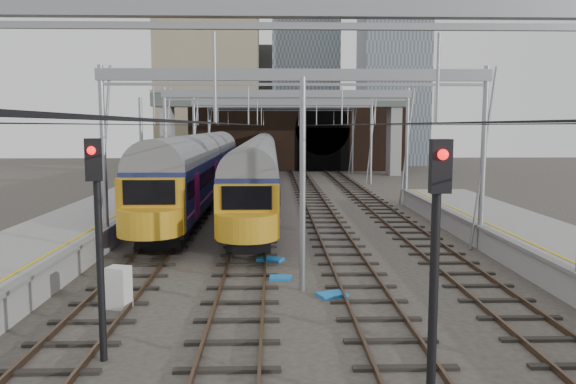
{
  "coord_description": "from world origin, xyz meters",
  "views": [
    {
      "loc": [
        -0.97,
        -16.17,
        5.45
      ],
      "look_at": [
        -0.27,
        9.65,
        2.4
      ],
      "focal_mm": 35.0,
      "sensor_mm": 36.0,
      "label": 1
    }
  ],
  "objects_px": {
    "signal_near_left": "(98,224)",
    "signal_near_centre": "(436,248)",
    "relay_cabinet": "(119,288)",
    "train_main": "(262,158)",
    "train_second": "(201,168)"
  },
  "relations": [
    {
      "from": "relay_cabinet",
      "to": "signal_near_centre",
      "type": "bearing_deg",
      "value": -25.67
    },
    {
      "from": "signal_near_left",
      "to": "signal_near_centre",
      "type": "relative_size",
      "value": 0.99
    },
    {
      "from": "relay_cabinet",
      "to": "train_main",
      "type": "bearing_deg",
      "value": 100.02
    },
    {
      "from": "train_main",
      "to": "signal_near_left",
      "type": "relative_size",
      "value": 11.92
    },
    {
      "from": "signal_near_left",
      "to": "relay_cabinet",
      "type": "relative_size",
      "value": 4.09
    },
    {
      "from": "signal_near_centre",
      "to": "signal_near_left",
      "type": "bearing_deg",
      "value": 153.94
    },
    {
      "from": "train_main",
      "to": "train_second",
      "type": "xyz_separation_m",
      "value": [
        -4.0,
        -13.4,
        0.12
      ]
    },
    {
      "from": "train_main",
      "to": "train_second",
      "type": "height_order",
      "value": "train_second"
    },
    {
      "from": "signal_near_left",
      "to": "relay_cabinet",
      "type": "height_order",
      "value": "signal_near_left"
    },
    {
      "from": "train_second",
      "to": "signal_near_centre",
      "type": "bearing_deg",
      "value": -74.91
    },
    {
      "from": "signal_near_centre",
      "to": "train_main",
      "type": "bearing_deg",
      "value": 91.2
    },
    {
      "from": "signal_near_centre",
      "to": "train_second",
      "type": "bearing_deg",
      "value": 101.02
    },
    {
      "from": "train_second",
      "to": "signal_near_left",
      "type": "xyz_separation_m",
      "value": [
        1.06,
        -26.73,
        0.71
      ]
    },
    {
      "from": "train_second",
      "to": "relay_cabinet",
      "type": "height_order",
      "value": "train_second"
    },
    {
      "from": "train_main",
      "to": "relay_cabinet",
      "type": "relative_size",
      "value": 48.69
    }
  ]
}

